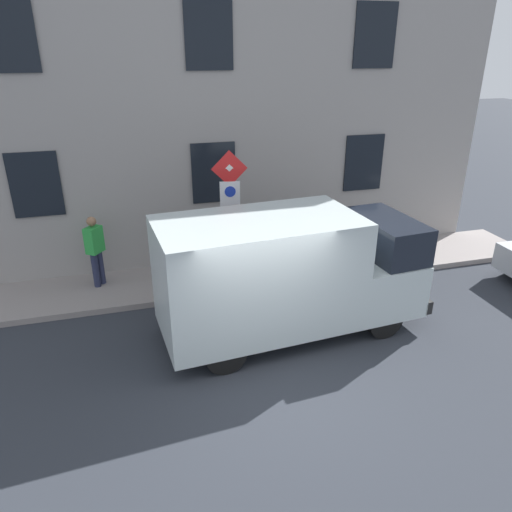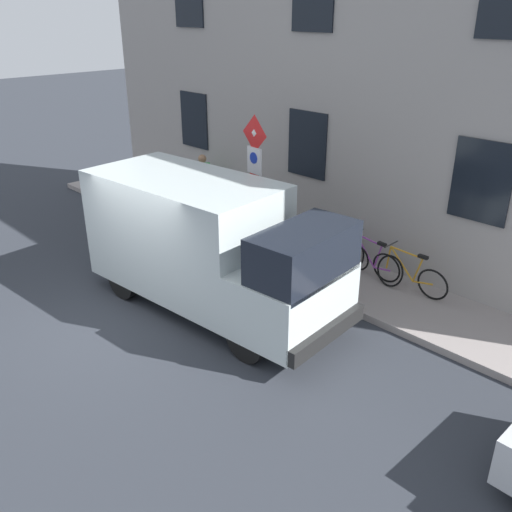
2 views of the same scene
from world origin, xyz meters
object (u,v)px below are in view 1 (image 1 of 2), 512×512
(pedestrian, at_px, (95,249))
(bicycle_purple, at_px, (305,245))
(sign_post_stacked, at_px, (230,206))
(bicycle_black, at_px, (272,249))
(bicycle_orange, at_px, (336,242))
(delivery_van, at_px, (287,272))

(pedestrian, bearing_deg, bicycle_purple, 38.98)
(sign_post_stacked, xyz_separation_m, bicycle_black, (1.18, -1.37, -1.66))
(pedestrian, bearing_deg, bicycle_orange, 38.73)
(pedestrian, bearing_deg, delivery_van, -1.05)
(bicycle_orange, relative_size, bicycle_black, 1.00)
(sign_post_stacked, height_order, bicycle_black, sign_post_stacked)
(delivery_van, distance_m, bicycle_black, 3.27)
(bicycle_purple, xyz_separation_m, pedestrian, (-0.16, 5.30, 0.56))
(bicycle_orange, height_order, bicycle_black, same)
(sign_post_stacked, bearing_deg, delivery_van, -160.08)
(sign_post_stacked, relative_size, bicycle_black, 1.83)
(delivery_van, relative_size, bicycle_black, 3.20)
(sign_post_stacked, relative_size, bicycle_purple, 1.83)
(bicycle_orange, bearing_deg, bicycle_purple, 0.00)
(pedestrian, bearing_deg, bicycle_black, 39.33)
(bicycle_orange, xyz_separation_m, bicycle_black, (-0.00, 1.82, 0.00))
(bicycle_purple, distance_m, pedestrian, 5.33)
(bicycle_orange, bearing_deg, bicycle_black, 0.07)
(bicycle_purple, bearing_deg, sign_post_stacked, 34.89)
(sign_post_stacked, bearing_deg, bicycle_black, -49.41)
(sign_post_stacked, xyz_separation_m, bicycle_orange, (1.18, -3.20, -1.66))
(delivery_van, height_order, bicycle_purple, delivery_van)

